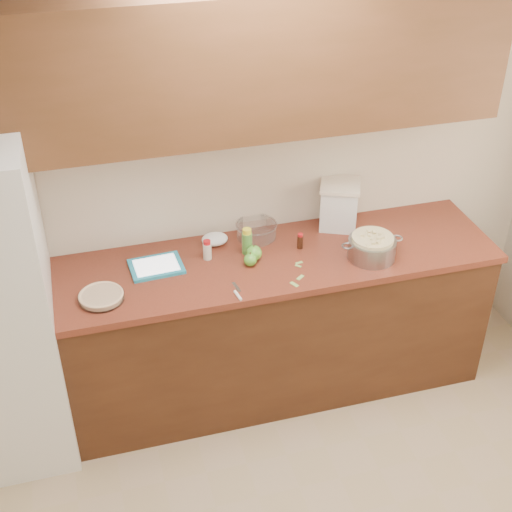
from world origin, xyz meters
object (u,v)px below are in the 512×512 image
object	(u,v)px
colander	(372,247)
flour_canister	(339,204)
tablet	(156,266)
pie	(101,296)

from	to	relation	value
colander	flour_canister	size ratio (longest dim) A/B	1.20
colander	tablet	world-z (taller)	colander
flour_canister	tablet	xyz separation A→B (m)	(-1.09, -0.16, -0.13)
pie	flour_canister	world-z (taller)	flour_canister
colander	pie	bearing A→B (deg)	179.80
colander	flour_canister	distance (m)	0.38
flour_canister	tablet	distance (m)	1.11
pie	flour_canister	distance (m)	1.45
colander	flour_canister	xyz separation A→B (m)	(-0.05, 0.36, 0.08)
colander	tablet	xyz separation A→B (m)	(-1.14, 0.21, -0.05)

